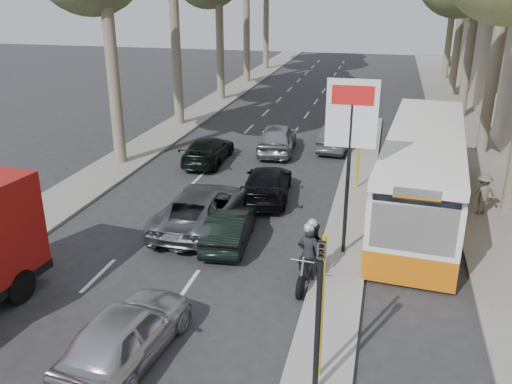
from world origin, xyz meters
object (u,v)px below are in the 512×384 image
(city_bus, at_px, (422,170))
(silver_hatchback, at_px, (126,333))
(dark_hatchback, at_px, (230,227))
(motorcycle, at_px, (310,253))

(city_bus, bearing_deg, silver_hatchback, -117.83)
(dark_hatchback, distance_m, motorcycle, 3.42)
(dark_hatchback, bearing_deg, silver_hatchback, 79.74)
(silver_hatchback, bearing_deg, motorcycle, -121.97)
(silver_hatchback, distance_m, motorcycle, 5.76)
(silver_hatchback, xyz_separation_m, dark_hatchback, (0.61, 6.30, -0.10))
(city_bus, bearing_deg, motorcycle, -113.53)
(silver_hatchback, relative_size, motorcycle, 1.81)
(city_bus, distance_m, motorcycle, 6.93)
(silver_hatchback, bearing_deg, dark_hatchback, -89.65)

